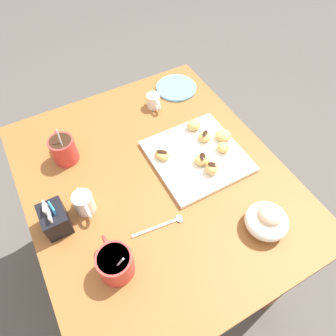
{
  "coord_description": "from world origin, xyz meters",
  "views": [
    {
      "loc": [
        -0.52,
        0.24,
        1.58
      ],
      "look_at": [
        0.0,
        -0.05,
        0.77
      ],
      "focal_mm": 32.91,
      "sensor_mm": 36.0,
      "label": 1
    }
  ],
  "objects_px": {
    "cream_pitcher_white": "(83,202)",
    "chocolate_sauce_pitcher": "(154,100)",
    "saucer_sky_left": "(176,88)",
    "beignet_2": "(194,125)",
    "beignet_6": "(212,168)",
    "beignet_3": "(223,135)",
    "beignet_1": "(202,159)",
    "coffee_mug_red_left": "(115,263)",
    "pastry_plate_square": "(197,156)",
    "coffee_mug_red_right": "(63,149)",
    "beignet_4": "(223,147)",
    "beignet_0": "(162,155)",
    "dining_table": "(156,200)",
    "beignet_5": "(205,137)",
    "ice_cream_bowl": "(267,220)",
    "sugar_caddy": "(55,219)"
  },
  "relations": [
    {
      "from": "chocolate_sauce_pitcher",
      "to": "beignet_3",
      "type": "relative_size",
      "value": 1.67
    },
    {
      "from": "beignet_4",
      "to": "beignet_6",
      "type": "distance_m",
      "value": 0.1
    },
    {
      "from": "coffee_mug_red_right",
      "to": "beignet_6",
      "type": "relative_size",
      "value": 3.01
    },
    {
      "from": "pastry_plate_square",
      "to": "beignet_2",
      "type": "bearing_deg",
      "value": -26.01
    },
    {
      "from": "saucer_sky_left",
      "to": "beignet_4",
      "type": "xyz_separation_m",
      "value": [
        -0.38,
        0.03,
        0.03
      ]
    },
    {
      "from": "beignet_2",
      "to": "beignet_5",
      "type": "bearing_deg",
      "value": -175.55
    },
    {
      "from": "cream_pitcher_white",
      "to": "chocolate_sauce_pitcher",
      "type": "relative_size",
      "value": 1.14
    },
    {
      "from": "ice_cream_bowl",
      "to": "beignet_1",
      "type": "relative_size",
      "value": 2.42
    },
    {
      "from": "chocolate_sauce_pitcher",
      "to": "beignet_4",
      "type": "relative_size",
      "value": 2.09
    },
    {
      "from": "beignet_3",
      "to": "cream_pitcher_white",
      "type": "bearing_deg",
      "value": 92.64
    },
    {
      "from": "beignet_1",
      "to": "coffee_mug_red_right",
      "type": "bearing_deg",
      "value": 57.15
    },
    {
      "from": "beignet_6",
      "to": "ice_cream_bowl",
      "type": "bearing_deg",
      "value": -171.91
    },
    {
      "from": "beignet_2",
      "to": "beignet_6",
      "type": "xyz_separation_m",
      "value": [
        -0.19,
        0.05,
        0.0
      ]
    },
    {
      "from": "sugar_caddy",
      "to": "ice_cream_bowl",
      "type": "relative_size",
      "value": 0.84
    },
    {
      "from": "dining_table",
      "to": "beignet_2",
      "type": "height_order",
      "value": "beignet_2"
    },
    {
      "from": "coffee_mug_red_right",
      "to": "ice_cream_bowl",
      "type": "bearing_deg",
      "value": -141.05
    },
    {
      "from": "ice_cream_bowl",
      "to": "beignet_5",
      "type": "xyz_separation_m",
      "value": [
        0.36,
        -0.02,
        -0.01
      ]
    },
    {
      "from": "cream_pitcher_white",
      "to": "beignet_6",
      "type": "distance_m",
      "value": 0.41
    },
    {
      "from": "coffee_mug_red_right",
      "to": "chocolate_sauce_pitcher",
      "type": "xyz_separation_m",
      "value": [
        0.09,
        -0.38,
        -0.02
      ]
    },
    {
      "from": "pastry_plate_square",
      "to": "coffee_mug_red_left",
      "type": "height_order",
      "value": "coffee_mug_red_left"
    },
    {
      "from": "saucer_sky_left",
      "to": "ice_cream_bowl",
      "type": "bearing_deg",
      "value": 172.84
    },
    {
      "from": "beignet_0",
      "to": "beignet_3",
      "type": "distance_m",
      "value": 0.23
    },
    {
      "from": "beignet_3",
      "to": "pastry_plate_square",
      "type": "bearing_deg",
      "value": 99.44
    },
    {
      "from": "dining_table",
      "to": "coffee_mug_red_right",
      "type": "height_order",
      "value": "coffee_mug_red_right"
    },
    {
      "from": "coffee_mug_red_left",
      "to": "pastry_plate_square",
      "type": "bearing_deg",
      "value": -60.39
    },
    {
      "from": "cream_pitcher_white",
      "to": "beignet_1",
      "type": "distance_m",
      "value": 0.4
    },
    {
      "from": "dining_table",
      "to": "pastry_plate_square",
      "type": "distance_m",
      "value": 0.22
    },
    {
      "from": "dining_table",
      "to": "beignet_4",
      "type": "height_order",
      "value": "beignet_4"
    },
    {
      "from": "chocolate_sauce_pitcher",
      "to": "ice_cream_bowl",
      "type": "bearing_deg",
      "value": -175.64
    },
    {
      "from": "coffee_mug_red_right",
      "to": "beignet_4",
      "type": "height_order",
      "value": "coffee_mug_red_right"
    },
    {
      "from": "beignet_1",
      "to": "coffee_mug_red_left",
      "type": "bearing_deg",
      "value": 115.76
    },
    {
      "from": "sugar_caddy",
      "to": "beignet_4",
      "type": "bearing_deg",
      "value": -90.6
    },
    {
      "from": "beignet_3",
      "to": "beignet_5",
      "type": "bearing_deg",
      "value": 65.85
    },
    {
      "from": "ice_cream_bowl",
      "to": "sugar_caddy",
      "type": "bearing_deg",
      "value": 60.85
    },
    {
      "from": "dining_table",
      "to": "beignet_6",
      "type": "xyz_separation_m",
      "value": [
        -0.08,
        -0.17,
        0.18
      ]
    },
    {
      "from": "beignet_2",
      "to": "beignet_3",
      "type": "bearing_deg",
      "value": -144.73
    },
    {
      "from": "beignet_0",
      "to": "beignet_6",
      "type": "relative_size",
      "value": 1.13
    },
    {
      "from": "beignet_6",
      "to": "beignet_4",
      "type": "bearing_deg",
      "value": -56.81
    },
    {
      "from": "ice_cream_bowl",
      "to": "beignet_5",
      "type": "height_order",
      "value": "ice_cream_bowl"
    },
    {
      "from": "cream_pitcher_white",
      "to": "saucer_sky_left",
      "type": "distance_m",
      "value": 0.63
    },
    {
      "from": "coffee_mug_red_left",
      "to": "cream_pitcher_white",
      "type": "distance_m",
      "value": 0.22
    },
    {
      "from": "beignet_1",
      "to": "beignet_6",
      "type": "height_order",
      "value": "beignet_6"
    },
    {
      "from": "coffee_mug_red_left",
      "to": "saucer_sky_left",
      "type": "height_order",
      "value": "coffee_mug_red_left"
    },
    {
      "from": "coffee_mug_red_right",
      "to": "saucer_sky_left",
      "type": "xyz_separation_m",
      "value": [
        0.14,
        -0.51,
        -0.04
      ]
    },
    {
      "from": "beignet_0",
      "to": "cream_pitcher_white",
      "type": "bearing_deg",
      "value": 99.96
    },
    {
      "from": "pastry_plate_square",
      "to": "beignet_2",
      "type": "height_order",
      "value": "beignet_2"
    },
    {
      "from": "coffee_mug_red_left",
      "to": "cream_pitcher_white",
      "type": "bearing_deg",
      "value": 2.6
    },
    {
      "from": "cream_pitcher_white",
      "to": "beignet_4",
      "type": "relative_size",
      "value": 2.38
    },
    {
      "from": "cream_pitcher_white",
      "to": "sugar_caddy",
      "type": "relative_size",
      "value": 0.99
    },
    {
      "from": "beignet_5",
      "to": "dining_table",
      "type": "bearing_deg",
      "value": 103.29
    }
  ]
}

